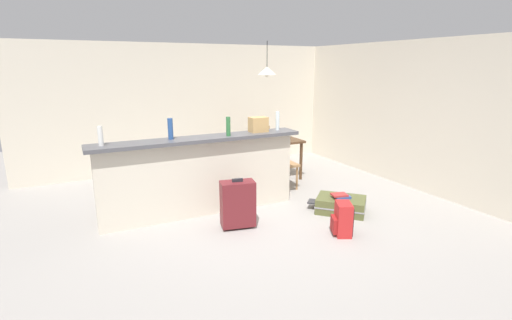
# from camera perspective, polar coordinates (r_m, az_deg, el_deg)

# --- Properties ---
(ground_plane) EXTENTS (13.00, 13.00, 0.05)m
(ground_plane) POSITION_cam_1_polar(r_m,az_deg,el_deg) (5.38, 0.32, -8.88)
(ground_plane) COLOR gray
(wall_back) EXTENTS (6.60, 0.10, 2.50)m
(wall_back) POSITION_cam_1_polar(r_m,az_deg,el_deg) (7.83, -9.95, 7.89)
(wall_back) COLOR beige
(wall_back) RESTS_ON ground_plane
(wall_right) EXTENTS (0.10, 6.00, 2.50)m
(wall_right) POSITION_cam_1_polar(r_m,az_deg,el_deg) (7.14, 21.68, 6.50)
(wall_right) COLOR beige
(wall_right) RESTS_ON ground_plane
(partition_half_wall) EXTENTS (2.80, 0.20, 1.07)m
(partition_half_wall) POSITION_cam_1_polar(r_m,az_deg,el_deg) (5.36, -8.28, -2.74)
(partition_half_wall) COLOR beige
(partition_half_wall) RESTS_ON ground_plane
(bar_countertop) EXTENTS (2.96, 0.40, 0.05)m
(bar_countertop) POSITION_cam_1_polar(r_m,az_deg,el_deg) (5.23, -8.49, 3.15)
(bar_countertop) COLOR #4C4C51
(bar_countertop) RESTS_ON partition_half_wall
(bottle_white) EXTENTS (0.06, 0.06, 0.25)m
(bottle_white) POSITION_cam_1_polar(r_m,az_deg,el_deg) (4.98, -22.54, 3.39)
(bottle_white) COLOR silver
(bottle_white) RESTS_ON bar_countertop
(bottle_blue) EXTENTS (0.07, 0.07, 0.28)m
(bottle_blue) POSITION_cam_1_polar(r_m,az_deg,el_deg) (5.14, -12.86, 4.64)
(bottle_blue) COLOR #284C89
(bottle_blue) RESTS_ON bar_countertop
(bottle_green) EXTENTS (0.06, 0.06, 0.27)m
(bottle_green) POSITION_cam_1_polar(r_m,az_deg,el_deg) (5.27, -4.23, 5.11)
(bottle_green) COLOR #2D6B38
(bottle_green) RESTS_ON bar_countertop
(bottle_clear) EXTENTS (0.06, 0.06, 0.28)m
(bottle_clear) POSITION_cam_1_polar(r_m,az_deg,el_deg) (5.74, 3.29, 5.96)
(bottle_clear) COLOR silver
(bottle_clear) RESTS_ON bar_countertop
(grocery_bag) EXTENTS (0.26, 0.18, 0.22)m
(grocery_bag) POSITION_cam_1_polar(r_m,az_deg,el_deg) (5.58, 0.35, 5.41)
(grocery_bag) COLOR tan
(grocery_bag) RESTS_ON bar_countertop
(dining_table) EXTENTS (1.10, 0.80, 0.74)m
(dining_table) POSITION_cam_1_polar(r_m,az_deg,el_deg) (7.00, 2.02, 2.34)
(dining_table) COLOR #4C331E
(dining_table) RESTS_ON ground_plane
(dining_chair_near_partition) EXTENTS (0.41, 0.41, 0.93)m
(dining_chair_near_partition) POSITION_cam_1_polar(r_m,az_deg,el_deg) (6.51, 3.99, 0.22)
(dining_chair_near_partition) COLOR #9E754C
(dining_chair_near_partition) RESTS_ON ground_plane
(dining_chair_far_side) EXTENTS (0.48, 0.48, 0.93)m
(dining_chair_far_side) POSITION_cam_1_polar(r_m,az_deg,el_deg) (7.51, 0.36, 2.16)
(dining_chair_far_side) COLOR #9E754C
(dining_chair_far_side) RESTS_ON ground_plane
(pendant_lamp) EXTENTS (0.34, 0.34, 0.63)m
(pendant_lamp) POSITION_cam_1_polar(r_m,az_deg,el_deg) (6.90, 1.68, 13.39)
(pendant_lamp) COLOR black
(suitcase_flat_olive) EXTENTS (0.84, 0.84, 0.22)m
(suitcase_flat_olive) POSITION_cam_1_polar(r_m,az_deg,el_deg) (5.64, 12.73, -6.64)
(suitcase_flat_olive) COLOR #51562D
(suitcase_flat_olive) RESTS_ON ground_plane
(backpack_red) EXTENTS (0.32, 0.33, 0.42)m
(backpack_red) POSITION_cam_1_polar(r_m,az_deg,el_deg) (4.90, 13.00, -8.79)
(backpack_red) COLOR red
(backpack_red) RESTS_ON ground_plane
(suitcase_upright_maroon) EXTENTS (0.48, 0.32, 0.67)m
(suitcase_upright_maroon) POSITION_cam_1_polar(r_m,az_deg,el_deg) (4.94, -2.79, -6.62)
(suitcase_upright_maroon) COLOR maroon
(suitcase_upright_maroon) RESTS_ON ground_plane
(book_stack) EXTENTS (0.29, 0.22, 0.06)m
(book_stack) POSITION_cam_1_polar(r_m,az_deg,el_deg) (5.59, 12.75, -5.33)
(book_stack) COLOR #334C99
(book_stack) RESTS_ON suitcase_flat_olive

